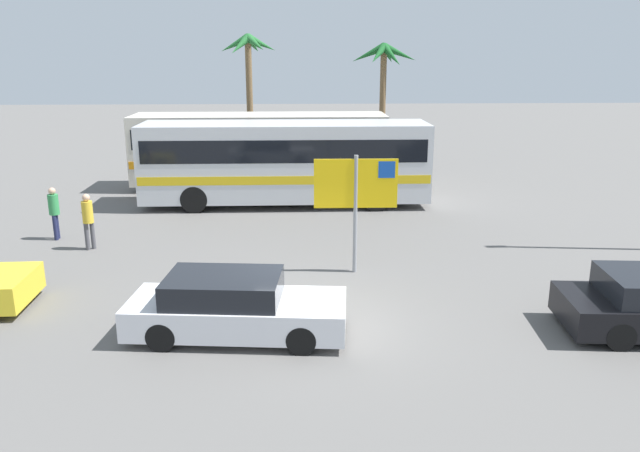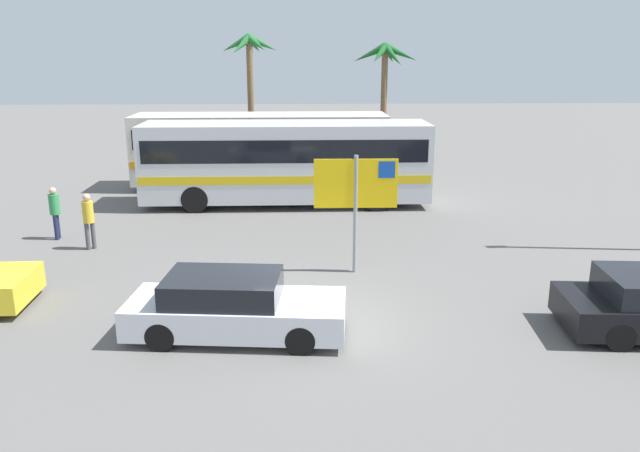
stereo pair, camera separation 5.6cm
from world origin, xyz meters
TOP-DOWN VIEW (x-y plane):
  - ground at (0.00, 0.00)m, footprint 120.00×120.00m
  - bus_front_coach at (-0.62, 10.83)m, footprint 10.92×2.68m
  - bus_rear_coach at (-1.77, 14.22)m, footprint 10.92×2.68m
  - ferry_sign at (1.39, 2.92)m, footprint 2.20×0.11m
  - car_white at (-1.56, -0.91)m, footprint 4.67×2.16m
  - pedestrian_near_sign at (-6.46, 5.25)m, footprint 0.32×0.32m
  - pedestrian_crossing_lot at (-7.87, 6.36)m, footprint 0.32×0.32m
  - palm_tree_seaside at (-2.51, 19.10)m, footprint 2.86×2.71m
  - palm_tree_inland at (4.26, 19.31)m, footprint 3.36×3.19m

SIDE VIEW (x-z plane):
  - ground at x=0.00m, z-range 0.00..0.00m
  - car_white at x=-1.56m, z-range -0.03..1.30m
  - pedestrian_crossing_lot at x=-7.87m, z-range 0.15..1.83m
  - pedestrian_near_sign at x=-6.46m, z-range 0.15..1.87m
  - bus_front_coach at x=-0.62m, z-range 0.20..3.37m
  - bus_rear_coach at x=-1.77m, z-range 0.20..3.37m
  - ferry_sign at x=1.39m, z-range 0.73..3.93m
  - palm_tree_inland at x=4.26m, z-range 1.92..8.15m
  - palm_tree_seaside at x=-2.51m, z-range 1.99..8.64m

